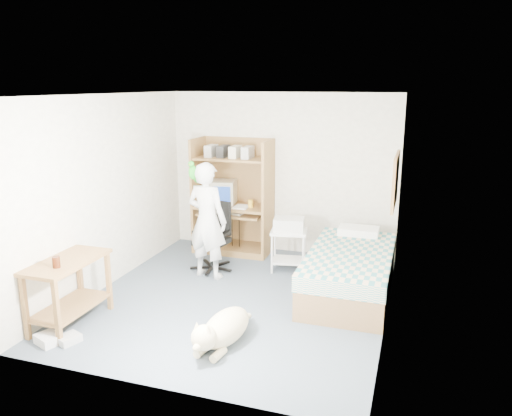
# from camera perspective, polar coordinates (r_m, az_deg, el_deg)

# --- Properties ---
(floor) EXTENTS (4.00, 4.00, 0.00)m
(floor) POSITION_cam_1_polar(r_m,az_deg,el_deg) (6.37, -2.07, -10.30)
(floor) COLOR #485461
(floor) RESTS_ON ground
(wall_back) EXTENTS (3.60, 0.02, 2.50)m
(wall_back) POSITION_cam_1_polar(r_m,az_deg,el_deg) (7.83, 2.90, 3.93)
(wall_back) COLOR beige
(wall_back) RESTS_ON floor
(wall_right) EXTENTS (0.02, 4.00, 2.50)m
(wall_right) POSITION_cam_1_polar(r_m,az_deg,el_deg) (5.61, 15.34, -0.63)
(wall_right) COLOR beige
(wall_right) RESTS_ON floor
(wall_left) EXTENTS (0.02, 4.00, 2.50)m
(wall_left) POSITION_cam_1_polar(r_m,az_deg,el_deg) (6.78, -16.60, 1.78)
(wall_left) COLOR beige
(wall_left) RESTS_ON floor
(ceiling) EXTENTS (3.60, 4.00, 0.02)m
(ceiling) POSITION_cam_1_polar(r_m,az_deg,el_deg) (5.80, -2.29, 12.82)
(ceiling) COLOR white
(ceiling) RESTS_ON wall_back
(computer_hutch) EXTENTS (1.20, 0.63, 1.80)m
(computer_hutch) POSITION_cam_1_polar(r_m,az_deg,el_deg) (7.88, -2.56, 0.82)
(computer_hutch) COLOR brown
(computer_hutch) RESTS_ON floor
(bed) EXTENTS (1.02, 2.02, 0.66)m
(bed) POSITION_cam_1_polar(r_m,az_deg,el_deg) (6.53, 10.68, -7.17)
(bed) COLOR brown
(bed) RESTS_ON floor
(side_desk) EXTENTS (0.50, 1.00, 0.75)m
(side_desk) POSITION_cam_1_polar(r_m,az_deg,el_deg) (5.93, -20.65, -7.94)
(side_desk) COLOR brown
(side_desk) RESTS_ON floor
(corkboard) EXTENTS (0.04, 0.94, 0.66)m
(corkboard) POSITION_cam_1_polar(r_m,az_deg,el_deg) (6.45, 15.65, 3.04)
(corkboard) COLOR #9E7947
(corkboard) RESTS_ON wall_right
(office_chair) EXTENTS (0.55, 0.55, 0.97)m
(office_chair) POSITION_cam_1_polar(r_m,az_deg,el_deg) (7.25, -4.86, -4.31)
(office_chair) COLOR black
(office_chair) RESTS_ON floor
(person) EXTENTS (0.65, 0.48, 1.61)m
(person) POSITION_cam_1_polar(r_m,az_deg,el_deg) (6.83, -5.60, -1.43)
(person) COLOR silver
(person) RESTS_ON floor
(parrot) EXTENTS (0.12, 0.21, 0.33)m
(parrot) POSITION_cam_1_polar(r_m,az_deg,el_deg) (6.78, -7.25, 4.20)
(parrot) COLOR #14891C
(parrot) RESTS_ON person
(dog) EXTENTS (0.47, 1.11, 0.42)m
(dog) POSITION_cam_1_polar(r_m,az_deg,el_deg) (5.27, -3.82, -13.60)
(dog) COLOR #D2BD8D
(dog) RESTS_ON floor
(printer_cart) EXTENTS (0.56, 0.47, 0.60)m
(printer_cart) POSITION_cam_1_polar(r_m,az_deg,el_deg) (7.15, 3.75, -4.11)
(printer_cart) COLOR silver
(printer_cart) RESTS_ON floor
(printer) EXTENTS (0.47, 0.38, 0.18)m
(printer) POSITION_cam_1_polar(r_m,az_deg,el_deg) (7.07, 3.79, -1.86)
(printer) COLOR beige
(printer) RESTS_ON printer_cart
(crt_monitor) EXTENTS (0.45, 0.47, 0.37)m
(crt_monitor) POSITION_cam_1_polar(r_m,az_deg,el_deg) (7.92, -3.76, 1.85)
(crt_monitor) COLOR beige
(crt_monitor) RESTS_ON computer_hutch
(keyboard) EXTENTS (0.47, 0.22, 0.03)m
(keyboard) POSITION_cam_1_polar(r_m,az_deg,el_deg) (7.78, -3.11, -0.51)
(keyboard) COLOR beige
(keyboard) RESTS_ON computer_hutch
(pencil_cup) EXTENTS (0.08, 0.08, 0.12)m
(pencil_cup) POSITION_cam_1_polar(r_m,az_deg,el_deg) (7.70, -0.62, 0.50)
(pencil_cup) COLOR gold
(pencil_cup) RESTS_ON computer_hutch
(drink_glass) EXTENTS (0.08, 0.08, 0.12)m
(drink_glass) POSITION_cam_1_polar(r_m,az_deg,el_deg) (5.64, -21.87, -5.76)
(drink_glass) COLOR #3B1709
(drink_glass) RESTS_ON side_desk
(floor_box_a) EXTENTS (0.31, 0.28, 0.10)m
(floor_box_a) POSITION_cam_1_polar(r_m,az_deg,el_deg) (5.76, -22.66, -13.67)
(floor_box_a) COLOR silver
(floor_box_a) RESTS_ON floor
(floor_box_b) EXTENTS (0.24, 0.27, 0.08)m
(floor_box_b) POSITION_cam_1_polar(r_m,az_deg,el_deg) (5.71, -20.62, -13.84)
(floor_box_b) COLOR #B1B1AC
(floor_box_b) RESTS_ON floor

